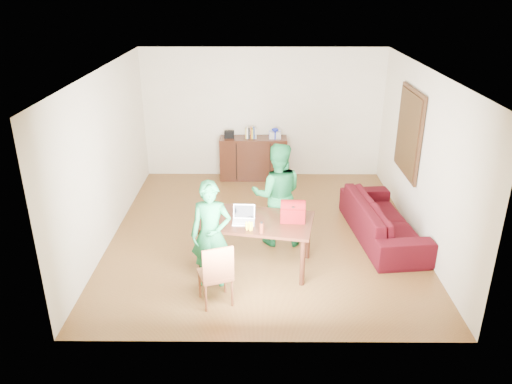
{
  "coord_description": "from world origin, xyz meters",
  "views": [
    {
      "loc": [
        -0.08,
        -7.46,
        3.94
      ],
      "look_at": [
        -0.12,
        -0.84,
        1.11
      ],
      "focal_mm": 35.0,
      "sensor_mm": 36.0,
      "label": 1
    }
  ],
  "objects_px": {
    "sofa": "(383,219)",
    "person_far": "(277,194)",
    "table": "(256,226)",
    "laptop": "(244,220)",
    "red_bag": "(293,213)",
    "chair": "(216,285)",
    "bottle": "(261,227)",
    "person_near": "(211,234)"
  },
  "relations": [
    {
      "from": "table",
      "to": "chair",
      "type": "xyz_separation_m",
      "value": [
        -0.52,
        -0.92,
        -0.4
      ]
    },
    {
      "from": "bottle",
      "to": "laptop",
      "type": "bearing_deg",
      "value": 129.83
    },
    {
      "from": "table",
      "to": "person_far",
      "type": "xyz_separation_m",
      "value": [
        0.33,
        0.74,
        0.17
      ]
    },
    {
      "from": "chair",
      "to": "person_far",
      "type": "distance_m",
      "value": 1.95
    },
    {
      "from": "person_near",
      "to": "person_far",
      "type": "xyz_separation_m",
      "value": [
        0.93,
        1.2,
        0.07
      ]
    },
    {
      "from": "table",
      "to": "sofa",
      "type": "distance_m",
      "value": 2.29
    },
    {
      "from": "laptop",
      "to": "person_far",
      "type": "bearing_deg",
      "value": 60.77
    },
    {
      "from": "chair",
      "to": "sofa",
      "type": "xyz_separation_m",
      "value": [
        2.59,
        1.82,
        0.06
      ]
    },
    {
      "from": "table",
      "to": "laptop",
      "type": "relative_size",
      "value": 5.54
    },
    {
      "from": "person_far",
      "to": "laptop",
      "type": "xyz_separation_m",
      "value": [
        -0.5,
        -0.83,
        -0.04
      ]
    },
    {
      "from": "bottle",
      "to": "sofa",
      "type": "relative_size",
      "value": 0.08
    },
    {
      "from": "person_far",
      "to": "bottle",
      "type": "relative_size",
      "value": 9.98
    },
    {
      "from": "person_near",
      "to": "sofa",
      "type": "relative_size",
      "value": 0.69
    },
    {
      "from": "table",
      "to": "bottle",
      "type": "relative_size",
      "value": 10.49
    },
    {
      "from": "red_bag",
      "to": "sofa",
      "type": "xyz_separation_m",
      "value": [
        1.55,
        0.93,
        -0.56
      ]
    },
    {
      "from": "laptop",
      "to": "red_bag",
      "type": "distance_m",
      "value": 0.71
    },
    {
      "from": "person_far",
      "to": "sofa",
      "type": "distance_m",
      "value": 1.83
    },
    {
      "from": "person_near",
      "to": "laptop",
      "type": "distance_m",
      "value": 0.56
    },
    {
      "from": "person_far",
      "to": "laptop",
      "type": "height_order",
      "value": "person_far"
    },
    {
      "from": "chair",
      "to": "laptop",
      "type": "relative_size",
      "value": 2.82
    },
    {
      "from": "person_near",
      "to": "sofa",
      "type": "bearing_deg",
      "value": 27.81
    },
    {
      "from": "bottle",
      "to": "chair",
      "type": "bearing_deg",
      "value": -138.71
    },
    {
      "from": "bottle",
      "to": "sofa",
      "type": "height_order",
      "value": "bottle"
    },
    {
      "from": "bottle",
      "to": "red_bag",
      "type": "distance_m",
      "value": 0.58
    },
    {
      "from": "person_far",
      "to": "bottle",
      "type": "distance_m",
      "value": 1.16
    },
    {
      "from": "laptop",
      "to": "bottle",
      "type": "xyz_separation_m",
      "value": [
        0.25,
        -0.3,
        0.04
      ]
    },
    {
      "from": "laptop",
      "to": "red_bag",
      "type": "xyz_separation_m",
      "value": [
        0.7,
        0.06,
        0.08
      ]
    },
    {
      "from": "person_far",
      "to": "sofa",
      "type": "relative_size",
      "value": 0.76
    },
    {
      "from": "chair",
      "to": "table",
      "type": "bearing_deg",
      "value": 40.81
    },
    {
      "from": "table",
      "to": "bottle",
      "type": "distance_m",
      "value": 0.44
    },
    {
      "from": "sofa",
      "to": "red_bag",
      "type": "bearing_deg",
      "value": 114.75
    },
    {
      "from": "laptop",
      "to": "sofa",
      "type": "height_order",
      "value": "laptop"
    },
    {
      "from": "sofa",
      "to": "person_far",
      "type": "bearing_deg",
      "value": 88.96
    },
    {
      "from": "red_bag",
      "to": "sofa",
      "type": "relative_size",
      "value": 0.16
    },
    {
      "from": "sofa",
      "to": "person_near",
      "type": "bearing_deg",
      "value": 110.58
    },
    {
      "from": "chair",
      "to": "bottle",
      "type": "xyz_separation_m",
      "value": [
        0.6,
        0.52,
        0.58
      ]
    },
    {
      "from": "table",
      "to": "red_bag",
      "type": "relative_size",
      "value": 5.08
    },
    {
      "from": "chair",
      "to": "sofa",
      "type": "height_order",
      "value": "chair"
    },
    {
      "from": "table",
      "to": "red_bag",
      "type": "distance_m",
      "value": 0.57
    },
    {
      "from": "chair",
      "to": "person_near",
      "type": "distance_m",
      "value": 0.69
    },
    {
      "from": "sofa",
      "to": "laptop",
      "type": "bearing_deg",
      "value": 107.55
    },
    {
      "from": "person_far",
      "to": "red_bag",
      "type": "relative_size",
      "value": 4.83
    }
  ]
}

